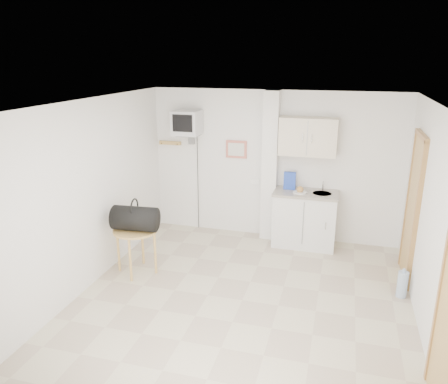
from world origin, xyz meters
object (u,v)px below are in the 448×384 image
(round_table, at_px, (136,235))
(duffel_bag, at_px, (135,218))
(crt_television, at_px, (187,124))
(water_bottle, at_px, (402,284))

(round_table, xyz_separation_m, duffel_bag, (0.02, -0.02, 0.26))
(crt_television, xyz_separation_m, duffel_bag, (-0.18, -1.69, -1.09))
(duffel_bag, distance_m, water_bottle, 3.68)
(crt_television, relative_size, duffel_bag, 3.29)
(water_bottle, bearing_deg, duffel_bag, -174.85)
(crt_television, height_order, water_bottle, crt_television)
(crt_television, distance_m, water_bottle, 4.09)
(duffel_bag, relative_size, water_bottle, 1.65)
(crt_television, height_order, round_table, crt_television)
(duffel_bag, bearing_deg, round_table, 127.76)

